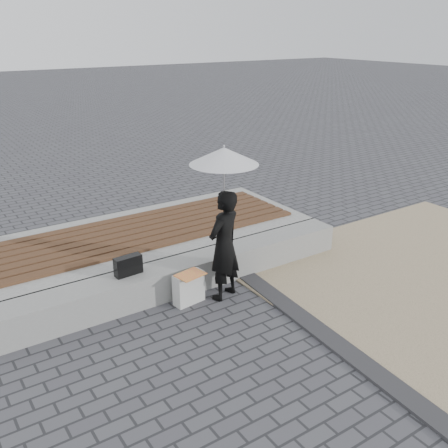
{
  "coord_description": "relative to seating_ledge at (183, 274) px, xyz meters",
  "views": [
    {
      "loc": [
        -2.83,
        -3.61,
        3.24
      ],
      "look_at": [
        0.33,
        1.12,
        1.0
      ],
      "focal_mm": 40.25,
      "sensor_mm": 36.0,
      "label": 1
    }
  ],
  "objects": [
    {
      "name": "seating_ledge",
      "position": [
        0.0,
        0.0,
        0.0
      ],
      "size": [
        5.0,
        0.45,
        0.4
      ],
      "primitive_type": "cube",
      "color": "gray",
      "rests_on": "ground"
    },
    {
      "name": "parasol",
      "position": [
        0.33,
        -0.48,
        1.65
      ],
      "size": [
        0.82,
        0.82,
        1.04
      ],
      "rotation": [
        0.0,
        0.0,
        0.4
      ],
      "color": "#B8B9BE",
      "rests_on": "ground"
    },
    {
      "name": "edging_band",
      "position": [
        0.75,
        -2.1,
        -0.18
      ],
      "size": [
        0.61,
        5.2,
        0.04
      ],
      "primitive_type": "cube",
      "rotation": [
        0.0,
        0.0,
        -0.07
      ],
      "color": "#2F2F31",
      "rests_on": "ground"
    },
    {
      "name": "canvas_tote",
      "position": [
        -0.13,
        -0.37,
        0.0
      ],
      "size": [
        0.41,
        0.21,
        0.41
      ],
      "primitive_type": "cube",
      "rotation": [
        0.0,
        0.0,
        0.12
      ],
      "color": "silver",
      "rests_on": "ground"
    },
    {
      "name": "timber_platform",
      "position": [
        0.0,
        1.2,
        0.0
      ],
      "size": [
        5.0,
        2.0,
        0.4
      ],
      "primitive_type": "cube",
      "color": "#A9A9A4",
      "rests_on": "ground"
    },
    {
      "name": "magazine",
      "position": [
        -0.13,
        -0.42,
        0.21
      ],
      "size": [
        0.38,
        0.31,
        0.01
      ],
      "primitive_type": "cube",
      "rotation": [
        0.0,
        0.0,
        0.18
      ],
      "color": "#D8323E",
      "rests_on": "canvas_tote"
    },
    {
      "name": "woman",
      "position": [
        0.33,
        -0.48,
        0.51
      ],
      "size": [
        0.61,
        0.5,
        1.43
      ],
      "primitive_type": "imported",
      "rotation": [
        0.0,
        0.0,
        3.5
      ],
      "color": "black",
      "rests_on": "ground"
    },
    {
      "name": "timber_decking",
      "position": [
        0.0,
        1.2,
        0.22
      ],
      "size": [
        4.6,
        1.4,
        0.04
      ],
      "primitive_type": null,
      "color": "brown",
      "rests_on": "timber_platform"
    },
    {
      "name": "handbag",
      "position": [
        -0.74,
        0.03,
        0.32
      ],
      "size": [
        0.35,
        0.14,
        0.24
      ],
      "primitive_type": "cube",
      "rotation": [
        0.0,
        0.0,
        0.06
      ],
      "color": "black",
      "rests_on": "seating_ledge"
    },
    {
      "name": "ground",
      "position": [
        0.0,
        -1.6,
        -0.2
      ],
      "size": [
        80.0,
        80.0,
        0.0
      ],
      "primitive_type": "plane",
      "color": "#46464B",
      "rests_on": "ground"
    }
  ]
}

